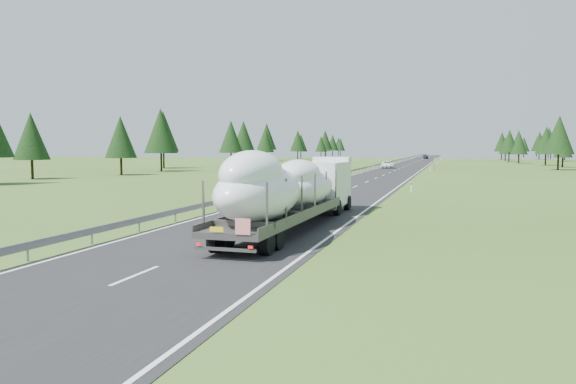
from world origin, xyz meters
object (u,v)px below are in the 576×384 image
(highway_sign, at_px, (434,161))
(boat_truck, at_px, (291,187))
(distant_van, at_px, (388,165))
(distant_car_dark, at_px, (426,157))
(distant_car_blue, at_px, (425,156))

(highway_sign, height_order, boat_truck, boat_truck)
(distant_van, xyz_separation_m, distant_car_dark, (3.40, 99.52, -0.02))
(highway_sign, bearing_deg, boat_truck, -93.78)
(highway_sign, xyz_separation_m, boat_truck, (-5.09, -77.07, 0.45))
(boat_truck, distance_m, distant_van, 90.37)
(highway_sign, bearing_deg, distant_car_dark, 93.28)
(boat_truck, bearing_deg, distant_car_dark, 90.41)
(highway_sign, distance_m, distant_van, 16.47)
(distant_car_dark, bearing_deg, highway_sign, -91.97)
(distant_car_blue, bearing_deg, distant_van, -85.36)
(boat_truck, bearing_deg, distant_van, 93.02)
(distant_van, xyz_separation_m, distant_car_blue, (1.13, 139.64, -0.13))
(boat_truck, xyz_separation_m, distant_car_blue, (-3.63, 229.87, -1.61))
(distant_van, relative_size, distant_car_blue, 1.42)
(distant_car_blue, bearing_deg, distant_car_dark, -81.65)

